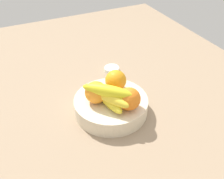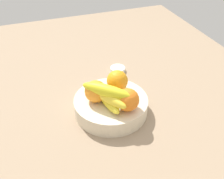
# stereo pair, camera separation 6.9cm
# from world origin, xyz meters

# --- Properties ---
(ground_plane) EXTENTS (1.80, 1.40, 0.03)m
(ground_plane) POSITION_xyz_m (0.00, 0.00, -0.01)
(ground_plane) COLOR #967D63
(fruit_bowl) EXTENTS (0.26, 0.26, 0.06)m
(fruit_bowl) POSITION_xyz_m (-0.03, -0.00, 0.03)
(fruit_bowl) COLOR beige
(fruit_bowl) RESTS_ON ground_plane
(orange_front_left) EXTENTS (0.08, 0.08, 0.08)m
(orange_front_left) POSITION_xyz_m (0.02, -0.04, 0.09)
(orange_front_left) COLOR orange
(orange_front_left) RESTS_ON fruit_bowl
(orange_front_right) EXTENTS (0.08, 0.08, 0.08)m
(orange_front_right) POSITION_xyz_m (-0.02, 0.05, 0.09)
(orange_front_right) COLOR orange
(orange_front_right) RESTS_ON fruit_bowl
(orange_center) EXTENTS (0.08, 0.08, 0.08)m
(orange_center) POSITION_xyz_m (-0.09, -0.03, 0.09)
(orange_center) COLOR orange
(orange_center) RESTS_ON fruit_bowl
(banana_bunch) EXTENTS (0.19, 0.15, 0.08)m
(banana_bunch) POSITION_xyz_m (-0.05, 0.02, 0.10)
(banana_bunch) COLOR yellow
(banana_bunch) RESTS_ON fruit_bowl
(jar_lid) EXTENTS (0.06, 0.06, 0.02)m
(jar_lid) POSITION_xyz_m (0.21, -0.12, 0.01)
(jar_lid) COLOR white
(jar_lid) RESTS_ON ground_plane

